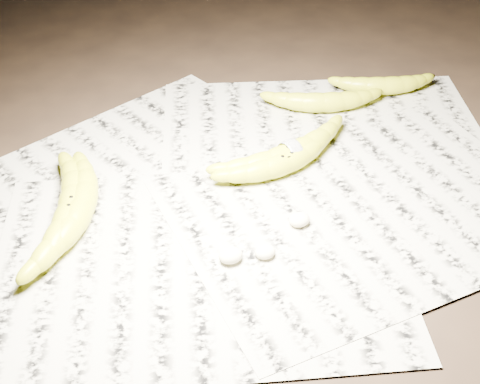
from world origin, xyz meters
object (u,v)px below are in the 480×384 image
object	(u,v)px
banana_left_b	(80,206)
banana_taped	(291,152)
banana_left_a	(70,210)
banana_upper_b	(384,84)
banana_center	(286,161)
banana_upper_a	(323,101)

from	to	relation	value
banana_left_b	banana_taped	distance (m)	0.34
banana_left_a	banana_upper_b	world-z (taller)	banana_left_a
banana_center	banana_upper_a	size ratio (longest dim) A/B	1.07
banana_left_a	banana_left_b	bearing A→B (deg)	-57.00
banana_left_a	banana_center	distance (m)	0.34
banana_taped	banana_upper_b	distance (m)	0.29
banana_taped	banana_upper_a	bearing A→B (deg)	33.31
banana_left_b	banana_upper_b	distance (m)	0.61
banana_taped	banana_upper_a	world-z (taller)	banana_taped
banana_upper_a	banana_taped	bearing A→B (deg)	-115.75
banana_taped	banana_upper_a	size ratio (longest dim) A/B	1.25
banana_center	banana_upper_a	distance (m)	0.20
banana_left_a	banana_left_b	size ratio (longest dim) A/B	1.10
banana_left_b	banana_taped	world-z (taller)	banana_left_b
banana_left_a	banana_taped	bearing A→B (deg)	-66.26
banana_left_b	banana_upper_a	bearing A→B (deg)	-48.25
banana_upper_a	banana_upper_b	distance (m)	0.13
banana_left_a	banana_taped	xyz separation A→B (m)	(0.35, 0.02, -0.00)
banana_left_b	banana_center	size ratio (longest dim) A/B	1.09
banana_taped	banana_upper_b	bearing A→B (deg)	15.79
banana_center	banana_upper_a	bearing A→B (deg)	33.49
banana_center	banana_left_a	bearing A→B (deg)	167.39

